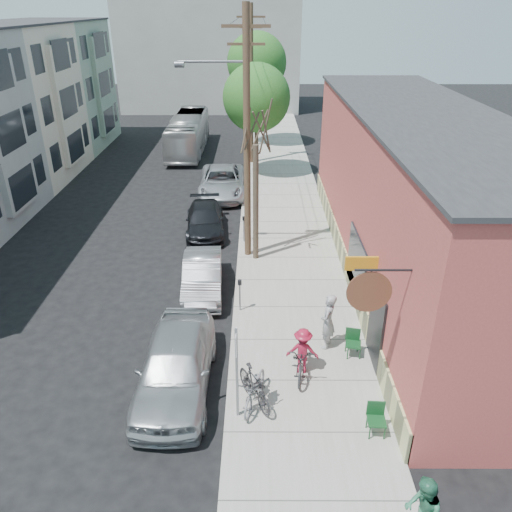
{
  "coord_description": "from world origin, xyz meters",
  "views": [
    {
      "loc": [
        2.87,
        -13.46,
        10.06
      ],
      "look_at": [
        2.82,
        3.44,
        1.5
      ],
      "focal_mm": 35.0,
      "sensor_mm": 36.0,
      "label": 1
    }
  ],
  "objects_px": {
    "tree_leafy_far": "(257,63)",
    "patio_chair_a": "(353,344)",
    "sign_post": "(237,365)",
    "parking_meter_far": "(244,225)",
    "utility_pole_near": "(245,135)",
    "patron_grey": "(328,321)",
    "tree_bare": "(256,204)",
    "cyclist": "(303,351)",
    "car_2": "(205,220)",
    "car_0": "(176,365)",
    "tree_leafy_mid": "(256,98)",
    "patio_chair_b": "(377,421)",
    "parked_bike_b": "(255,389)",
    "parked_bike_a": "(254,386)",
    "patron_green": "(422,512)",
    "car_1": "(202,276)",
    "bus": "(188,133)",
    "car_3": "(222,182)",
    "parking_meter_near": "(240,290)"
  },
  "relations": [
    {
      "from": "tree_leafy_far",
      "to": "patio_chair_a",
      "type": "relative_size",
      "value": 9.37
    },
    {
      "from": "sign_post",
      "to": "parking_meter_far",
      "type": "relative_size",
      "value": 2.26
    },
    {
      "from": "utility_pole_near",
      "to": "patron_grey",
      "type": "xyz_separation_m",
      "value": [
        2.71,
        -6.68,
        -4.3
      ]
    },
    {
      "from": "tree_bare",
      "to": "cyclist",
      "type": "xyz_separation_m",
      "value": [
        1.41,
        -7.54,
        -1.74
      ]
    },
    {
      "from": "tree_bare",
      "to": "car_2",
      "type": "height_order",
      "value": "tree_bare"
    },
    {
      "from": "tree_leafy_far",
      "to": "car_0",
      "type": "bearing_deg",
      "value": -94.62
    },
    {
      "from": "tree_leafy_mid",
      "to": "patio_chair_b",
      "type": "bearing_deg",
      "value": -81.94
    },
    {
      "from": "tree_leafy_far",
      "to": "parked_bike_b",
      "type": "distance_m",
      "value": 29.16
    },
    {
      "from": "parking_meter_far",
      "to": "parked_bike_a",
      "type": "bearing_deg",
      "value": -87.06
    },
    {
      "from": "parking_meter_far",
      "to": "patron_green",
      "type": "height_order",
      "value": "patron_green"
    },
    {
      "from": "cyclist",
      "to": "sign_post",
      "type": "bearing_deg",
      "value": 52.09
    },
    {
      "from": "parking_meter_far",
      "to": "cyclist",
      "type": "bearing_deg",
      "value": -77.97
    },
    {
      "from": "patio_chair_b",
      "to": "car_1",
      "type": "xyz_separation_m",
      "value": [
        -5.17,
        7.38,
        0.1
      ]
    },
    {
      "from": "utility_pole_near",
      "to": "patio_chair_a",
      "type": "height_order",
      "value": "utility_pole_near"
    },
    {
      "from": "patron_green",
      "to": "bus",
      "type": "distance_m",
      "value": 32.25
    },
    {
      "from": "tree_leafy_mid",
      "to": "cyclist",
      "type": "xyz_separation_m",
      "value": [
        1.41,
        -19.55,
        -4.05
      ]
    },
    {
      "from": "patio_chair_a",
      "to": "parked_bike_a",
      "type": "relative_size",
      "value": 0.49
    },
    {
      "from": "parking_meter_far",
      "to": "car_1",
      "type": "height_order",
      "value": "parking_meter_far"
    },
    {
      "from": "sign_post",
      "to": "bus",
      "type": "height_order",
      "value": "sign_post"
    },
    {
      "from": "car_0",
      "to": "car_3",
      "type": "bearing_deg",
      "value": 89.56
    },
    {
      "from": "tree_bare",
      "to": "patron_grey",
      "type": "xyz_separation_m",
      "value": [
        2.3,
        -6.31,
        -1.54
      ]
    },
    {
      "from": "sign_post",
      "to": "utility_pole_near",
      "type": "distance_m",
      "value": 10.36
    },
    {
      "from": "cyclist",
      "to": "patio_chair_b",
      "type": "bearing_deg",
      "value": 132.58
    },
    {
      "from": "patron_grey",
      "to": "parked_bike_a",
      "type": "height_order",
      "value": "patron_grey"
    },
    {
      "from": "tree_leafy_mid",
      "to": "patron_green",
      "type": "xyz_separation_m",
      "value": [
        3.37,
        -24.88,
        -3.94
      ]
    },
    {
      "from": "patio_chair_a",
      "to": "cyclist",
      "type": "relative_size",
      "value": 0.59
    },
    {
      "from": "parking_meter_far",
      "to": "patio_chair_a",
      "type": "bearing_deg",
      "value": -66.83
    },
    {
      "from": "tree_bare",
      "to": "tree_leafy_mid",
      "type": "relative_size",
      "value": 0.72
    },
    {
      "from": "parked_bike_b",
      "to": "patio_chair_b",
      "type": "bearing_deg",
      "value": -3.57
    },
    {
      "from": "parked_bike_a",
      "to": "sign_post",
      "type": "bearing_deg",
      "value": -158.5
    },
    {
      "from": "patron_green",
      "to": "car_0",
      "type": "distance_m",
      "value": 7.34
    },
    {
      "from": "patio_chair_a",
      "to": "parked_bike_a",
      "type": "distance_m",
      "value": 3.71
    },
    {
      "from": "car_2",
      "to": "bus",
      "type": "xyz_separation_m",
      "value": [
        -2.67,
        15.2,
        0.72
      ]
    },
    {
      "from": "sign_post",
      "to": "car_2",
      "type": "bearing_deg",
      "value": 99.33
    },
    {
      "from": "tree_bare",
      "to": "car_2",
      "type": "bearing_deg",
      "value": 129.36
    },
    {
      "from": "car_2",
      "to": "patron_grey",
      "type": "bearing_deg",
      "value": -68.17
    },
    {
      "from": "sign_post",
      "to": "parking_meter_near",
      "type": "bearing_deg",
      "value": 91.11
    },
    {
      "from": "utility_pole_near",
      "to": "car_0",
      "type": "bearing_deg",
      "value": -102.21
    },
    {
      "from": "parking_meter_near",
      "to": "cyclist",
      "type": "xyz_separation_m",
      "value": [
        1.96,
        -3.35,
        -0.09
      ]
    },
    {
      "from": "parking_meter_near",
      "to": "tree_leafy_mid",
      "type": "xyz_separation_m",
      "value": [
        0.55,
        16.2,
        3.97
      ]
    },
    {
      "from": "patio_chair_b",
      "to": "parked_bike_a",
      "type": "xyz_separation_m",
      "value": [
        -3.13,
        1.15,
        0.1
      ]
    },
    {
      "from": "parking_meter_near",
      "to": "parked_bike_b",
      "type": "bearing_deg",
      "value": -83.16
    },
    {
      "from": "car_1",
      "to": "patio_chair_a",
      "type": "bearing_deg",
      "value": -42.93
    },
    {
      "from": "sign_post",
      "to": "patron_green",
      "type": "relative_size",
      "value": 1.62
    },
    {
      "from": "tree_leafy_far",
      "to": "parked_bike_a",
      "type": "bearing_deg",
      "value": -90.02
    },
    {
      "from": "tree_leafy_far",
      "to": "bus",
      "type": "bearing_deg",
      "value": -163.76
    },
    {
      "from": "patron_green",
      "to": "parked_bike_a",
      "type": "xyz_separation_m",
      "value": [
        -3.38,
        4.03,
        -0.32
      ]
    },
    {
      "from": "patron_grey",
      "to": "parked_bike_a",
      "type": "xyz_separation_m",
      "value": [
        -2.31,
        -2.53,
        -0.41
      ]
    },
    {
      "from": "parking_meter_far",
      "to": "patron_green",
      "type": "relative_size",
      "value": 0.72
    },
    {
      "from": "tree_leafy_mid",
      "to": "car_3",
      "type": "xyz_separation_m",
      "value": [
        -2.0,
        -3.47,
        -4.17
      ]
    }
  ]
}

